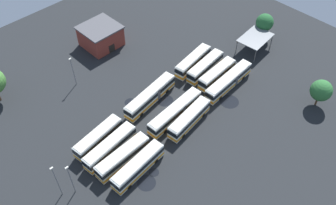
{
  "coord_description": "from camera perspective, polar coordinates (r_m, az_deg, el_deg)",
  "views": [
    {
      "loc": [
        36.07,
        36.36,
        58.14
      ],
      "look_at": [
        -1.05,
        -1.32,
        1.52
      ],
      "focal_mm": 38.63,
      "sensor_mm": 36.0,
      "label": 1
    }
  ],
  "objects": [
    {
      "name": "bus_row0_slot1",
      "position": [
        85.77,
        5.88,
        5.63
      ],
      "size": [
        11.55,
        3.63,
        3.47
      ],
      "color": "silver",
      "rests_on": "ground_plane"
    },
    {
      "name": "bus_row1_slot3",
      "position": [
        74.15,
        3.36,
        -2.57
      ],
      "size": [
        11.7,
        3.84,
        3.47
      ],
      "color": "silver",
      "rests_on": "ground_plane"
    },
    {
      "name": "puddle_between_rows",
      "position": [
        67.57,
        -3.41,
        -12.55
      ],
      "size": [
        3.5,
        3.5,
        0.01
      ],
      "primitive_type": "cylinder",
      "color": "black",
      "rests_on": "ground_plane"
    },
    {
      "name": "ground_plane",
      "position": [
        77.48,
        0.13,
        -1.67
      ],
      "size": [
        108.97,
        108.97,
        0.0
      ],
      "primitive_type": "plane",
      "color": "black"
    },
    {
      "name": "tree_north_edge",
      "position": [
        98.02,
        15.01,
        12.09
      ],
      "size": [
        4.52,
        4.52,
        6.79
      ],
      "color": "brown",
      "rests_on": "ground_plane"
    },
    {
      "name": "puddle_centre_drain",
      "position": [
        79.99,
        -5.96,
        0.0
      ],
      "size": [
        2.58,
        2.58,
        0.01
      ],
      "primitive_type": "cylinder",
      "color": "black",
      "rests_on": "ground_plane"
    },
    {
      "name": "maintenance_shelter",
      "position": [
        93.74,
        13.63,
        9.87
      ],
      "size": [
        9.06,
        6.68,
        3.72
      ],
      "color": "slate",
      "rests_on": "ground_plane"
    },
    {
      "name": "bus_row0_slot0",
      "position": [
        86.99,
        3.96,
        6.48
      ],
      "size": [
        11.74,
        4.05,
        3.47
      ],
      "color": "silver",
      "rests_on": "ground_plane"
    },
    {
      "name": "bus_row0_slot3",
      "position": [
        82.83,
        9.54,
        3.34
      ],
      "size": [
        14.43,
        3.18,
        3.47
      ],
      "color": "silver",
      "rests_on": "ground_plane"
    },
    {
      "name": "bus_row0_slot2",
      "position": [
        84.14,
        7.72,
        4.44
      ],
      "size": [
        11.07,
        3.05,
        3.47
      ],
      "color": "silver",
      "rests_on": "ground_plane"
    },
    {
      "name": "depot_building",
      "position": [
        94.69,
        -10.57,
        10.29
      ],
      "size": [
        9.3,
        8.94,
        5.48
      ],
      "color": "maroon",
      "rests_on": "ground_plane"
    },
    {
      "name": "puddle_near_shelter",
      "position": [
        80.88,
        9.65,
        0.14
      ],
      "size": [
        4.22,
        4.22,
        0.01
      ],
      "primitive_type": "cylinder",
      "color": "black",
      "rests_on": "ground_plane"
    },
    {
      "name": "lamp_post_mid_lot",
      "position": [
        64.99,
        -15.09,
        -11.53
      ],
      "size": [
        0.56,
        0.28,
        7.86
      ],
      "color": "slate",
      "rests_on": "ground_plane"
    },
    {
      "name": "bus_row1_slot2",
      "position": [
        75.23,
        1.15,
        -1.52
      ],
      "size": [
        14.46,
        3.39,
        3.47
      ],
      "color": "silver",
      "rests_on": "ground_plane"
    },
    {
      "name": "puddle_front_lane",
      "position": [
        68.66,
        -2.23,
        -10.96
      ],
      "size": [
        1.95,
        1.95,
        0.01
      ],
      "primitive_type": "cylinder",
      "color": "black",
      "rests_on": "ground_plane"
    },
    {
      "name": "bus_row2_slot2",
      "position": [
        68.81,
        -7.15,
        -8.52
      ],
      "size": [
        11.68,
        2.8,
        3.47
      ],
      "color": "silver",
      "rests_on": "ground_plane"
    },
    {
      "name": "lamp_post_near_entrance",
      "position": [
        65.11,
        -17.17,
        -11.65
      ],
      "size": [
        0.56,
        0.28,
        8.45
      ],
      "color": "slate",
      "rests_on": "ground_plane"
    },
    {
      "name": "tree_northwest",
      "position": [
        82.7,
        23.02,
        1.75
      ],
      "size": [
        4.64,
        4.64,
        6.6
      ],
      "color": "brown",
      "rests_on": "ground_plane"
    },
    {
      "name": "lamp_post_far_corner",
      "position": [
        83.49,
        -14.77,
        4.92
      ],
      "size": [
        0.56,
        0.28,
        7.68
      ],
      "color": "slate",
      "rests_on": "ground_plane"
    },
    {
      "name": "puddle_back_corner",
      "position": [
        79.98,
        -0.48,
        0.32
      ],
      "size": [
        3.7,
        3.7,
        0.01
      ],
      "primitive_type": "cylinder",
      "color": "black",
      "rests_on": "ground_plane"
    },
    {
      "name": "bus_row2_slot0",
      "position": [
        72.22,
        -10.93,
        -5.5
      ],
      "size": [
        11.25,
        3.82,
        3.47
      ],
      "color": "silver",
      "rests_on": "ground_plane"
    },
    {
      "name": "bus_row2_slot3",
      "position": [
        67.37,
        -4.74,
        -10.0
      ],
      "size": [
        11.88,
        3.48,
        3.47
      ],
      "color": "silver",
      "rests_on": "ground_plane"
    },
    {
      "name": "bus_row1_slot0",
      "position": [
        78.47,
        -2.79,
        1.03
      ],
      "size": [
        14.53,
        4.35,
        3.47
      ],
      "color": "silver",
      "rests_on": "ground_plane"
    },
    {
      "name": "bus_row2_slot1",
      "position": [
        70.46,
        -9.12,
        -6.97
      ],
      "size": [
        12.12,
        3.67,
        3.47
      ],
      "color": "silver",
      "rests_on": "ground_plane"
    }
  ]
}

